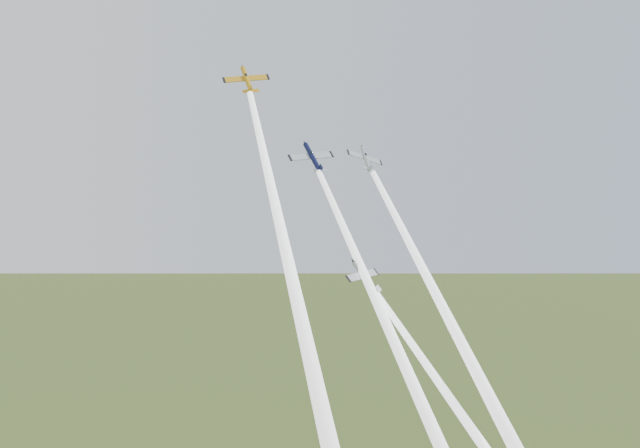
{
  "coord_description": "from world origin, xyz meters",
  "views": [
    {
      "loc": [
        -65.15,
        -111.02,
        96.28
      ],
      "look_at": [
        0.0,
        -6.0,
        92.0
      ],
      "focal_mm": 45.0,
      "sensor_mm": 36.0,
      "label": 1
    }
  ],
  "objects_px": {
    "plane_navy": "(313,158)",
    "plane_silver_right": "(366,159)",
    "plane_yellow": "(247,80)",
    "plane_silver_low": "(365,277)"
  },
  "relations": [
    {
      "from": "plane_yellow",
      "to": "plane_silver_low",
      "type": "distance_m",
      "value": 36.37
    },
    {
      "from": "plane_silver_right",
      "to": "plane_silver_low",
      "type": "height_order",
      "value": "plane_silver_right"
    },
    {
      "from": "plane_navy",
      "to": "plane_silver_low",
      "type": "bearing_deg",
      "value": -89.48
    },
    {
      "from": "plane_silver_right",
      "to": "plane_yellow",
      "type": "bearing_deg",
      "value": 172.13
    },
    {
      "from": "plane_silver_right",
      "to": "plane_silver_low",
      "type": "xyz_separation_m",
      "value": [
        -8.77,
        -12.36,
        -18.45
      ]
    },
    {
      "from": "plane_yellow",
      "to": "plane_silver_right",
      "type": "xyz_separation_m",
      "value": [
        20.53,
        -3.48,
        -12.1
      ]
    },
    {
      "from": "plane_yellow",
      "to": "plane_silver_low",
      "type": "height_order",
      "value": "plane_yellow"
    },
    {
      "from": "plane_navy",
      "to": "plane_silver_right",
      "type": "relative_size",
      "value": 1.17
    },
    {
      "from": "plane_navy",
      "to": "plane_silver_low",
      "type": "height_order",
      "value": "plane_navy"
    },
    {
      "from": "plane_navy",
      "to": "plane_silver_right",
      "type": "bearing_deg",
      "value": -24.44
    }
  ]
}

